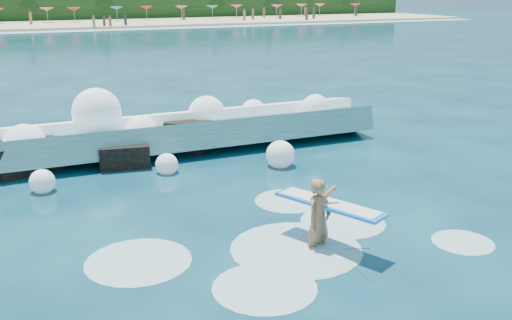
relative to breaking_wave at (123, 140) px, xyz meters
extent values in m
plane|color=#072739|center=(0.80, -7.94, -0.55)|extent=(200.00, 200.00, 0.00)
cube|color=tan|center=(0.80, 70.06, -0.35)|extent=(140.00, 20.00, 0.40)
cube|color=silver|center=(0.80, 59.06, -0.51)|extent=(140.00, 5.00, 0.08)
cube|color=black|center=(0.80, 80.06, 1.95)|extent=(140.00, 4.00, 5.00)
cube|color=teal|center=(0.00, -0.16, -0.09)|extent=(18.32, 2.79, 1.53)
cube|color=white|center=(0.00, 0.64, 0.36)|extent=(18.32, 1.29, 0.71)
cube|color=black|center=(-3.20, -0.36, -0.16)|extent=(2.51, 2.23, 1.12)
cube|color=black|center=(-0.20, -1.16, -0.25)|extent=(1.72, 1.44, 0.86)
cube|color=black|center=(2.50, 0.04, -0.13)|extent=(2.19, 2.19, 1.21)
imported|color=#986747|center=(2.46, -8.96, 0.08)|extent=(0.81, 0.67, 1.91)
cube|color=#0E76F0|center=(2.74, -8.91, 0.41)|extent=(1.63, 2.63, 0.07)
cube|color=white|center=(2.74, -8.91, 0.42)|extent=(1.44, 2.38, 0.07)
cylinder|color=black|center=(2.64, -10.16, -0.10)|extent=(0.01, 0.91, 0.43)
sphere|color=white|center=(-3.09, -0.20, 0.22)|extent=(1.33, 1.33, 1.33)
sphere|color=white|center=(-0.72, 0.42, 0.93)|extent=(1.65, 1.65, 1.65)
sphere|color=white|center=(0.63, -0.08, 0.24)|extent=(1.09, 1.09, 1.09)
sphere|color=white|center=(3.13, 0.28, 0.53)|extent=(1.37, 1.37, 1.37)
sphere|color=white|center=(5.10, 0.55, 0.39)|extent=(0.99, 0.99, 0.99)
sphere|color=white|center=(7.18, -0.54, 0.57)|extent=(1.07, 1.07, 1.07)
sphere|color=white|center=(-2.81, -2.67, -0.27)|extent=(0.71, 0.71, 0.71)
sphere|color=white|center=(0.84, -2.45, -0.29)|extent=(0.70, 0.70, 0.70)
sphere|color=white|center=(4.36, -3.26, -0.18)|extent=(0.93, 0.93, 0.93)
ellipsoid|color=silver|center=(1.98, -8.83, -0.55)|extent=(2.96, 2.96, 0.15)
ellipsoid|color=silver|center=(0.63, -10.09, -0.55)|extent=(2.07, 2.07, 0.10)
ellipsoid|color=silver|center=(3.73, -7.98, -0.55)|extent=(2.12, 2.12, 0.11)
ellipsoid|color=silver|center=(-1.33, -8.01, -0.55)|extent=(2.28, 2.28, 0.11)
ellipsoid|color=silver|center=(3.18, -6.16, -0.55)|extent=(1.87, 1.87, 0.09)
ellipsoid|color=silver|center=(5.58, -10.08, -0.55)|extent=(1.40, 1.40, 0.07)
cone|color=#DF416F|center=(3.78, 72.98, 1.70)|extent=(2.00, 2.00, 0.50)
cone|color=red|center=(7.59, 72.66, 1.70)|extent=(2.00, 2.00, 0.50)
cone|color=#168B81|center=(14.01, 73.13, 1.70)|extent=(2.00, 2.00, 0.50)
cone|color=red|center=(18.82, 73.60, 1.70)|extent=(2.00, 2.00, 0.50)
cone|color=#DF416F|center=(24.30, 72.69, 1.70)|extent=(2.00, 2.00, 0.50)
cone|color=#168B81|center=(29.33, 71.92, 1.70)|extent=(2.00, 2.00, 0.50)
cone|color=#DF416F|center=(34.23, 73.45, 1.70)|extent=(2.00, 2.00, 0.50)
cone|color=#DF416F|center=(40.81, 71.41, 1.70)|extent=(2.00, 2.00, 0.50)
cone|color=#DF416F|center=(46.63, 73.31, 1.70)|extent=(2.00, 2.00, 0.50)
cone|color=#DF416F|center=(50.65, 73.81, 1.70)|extent=(2.00, 2.00, 0.50)
cone|color=red|center=(57.24, 72.33, 1.70)|extent=(2.00, 2.00, 0.50)
cube|color=#8C664C|center=(29.97, 68.80, 0.53)|extent=(0.35, 0.22, 1.36)
cube|color=#262633|center=(30.29, 60.91, 0.24)|extent=(0.35, 0.22, 1.43)
cube|color=#3F332D|center=(41.74, 63.94, 0.65)|extent=(0.35, 0.22, 1.60)
cube|color=#8C664C|center=(8.95, 68.51, 0.62)|extent=(0.35, 0.22, 1.54)
cube|color=#262633|center=(30.43, 60.57, 0.22)|extent=(0.35, 0.22, 1.37)
cube|color=brown|center=(11.30, 60.19, 0.26)|extent=(0.35, 0.22, 1.46)
cube|color=#3F332D|center=(55.30, 66.23, 0.55)|extent=(0.35, 0.22, 1.40)
cube|color=brown|center=(-1.82, 72.48, 0.63)|extent=(0.35, 0.22, 1.56)
cube|color=#8C664C|center=(26.85, 69.36, 0.64)|extent=(0.35, 0.22, 1.59)
cube|color=brown|center=(39.49, 68.23, 0.54)|extent=(0.35, 0.22, 1.38)
cube|color=#3F332D|center=(25.72, 60.62, 0.32)|extent=(0.35, 0.22, 1.58)
cube|color=#3F332D|center=(50.20, 60.23, 0.33)|extent=(0.35, 0.22, 1.60)
cube|color=#8C664C|center=(52.47, 62.72, 0.62)|extent=(0.35, 0.22, 1.54)
cube|color=#262633|center=(21.37, 71.01, 0.61)|extent=(0.35, 0.22, 1.52)
camera|label=1|loc=(-3.50, -18.91, 4.99)|focal=40.00mm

